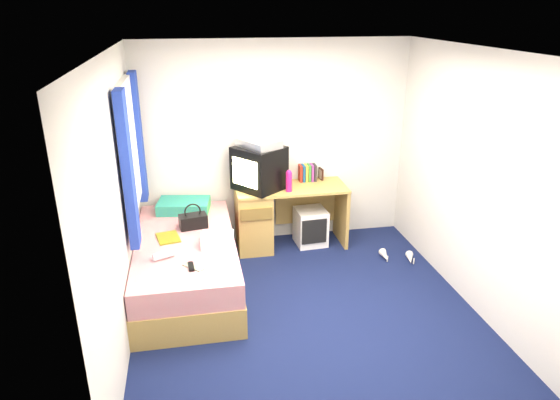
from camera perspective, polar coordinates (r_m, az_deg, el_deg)
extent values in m
plane|color=#0C1438|center=(4.90, 2.96, -12.53)|extent=(3.40, 3.40, 0.00)
plane|color=white|center=(4.08, 3.62, 16.64)|extent=(3.40, 3.40, 0.00)
plane|color=silver|center=(5.94, -0.62, 6.42)|extent=(3.20, 0.00, 3.20)
plane|color=silver|center=(2.90, 11.31, -11.12)|extent=(3.20, 0.00, 3.20)
plane|color=silver|center=(4.28, -18.04, -0.73)|extent=(0.00, 3.40, 3.40)
plane|color=silver|center=(4.96, 21.53, 1.84)|extent=(0.00, 3.40, 3.40)
cube|color=tan|center=(5.29, -10.52, -8.23)|extent=(1.00, 2.00, 0.30)
cube|color=olive|center=(4.96, -4.60, -9.98)|extent=(0.02, 0.70, 0.18)
cube|color=white|center=(5.17, -10.72, -5.62)|extent=(0.98, 1.98, 0.24)
cube|color=#17699B|center=(5.78, -10.93, -0.65)|extent=(0.62, 0.45, 0.12)
cube|color=tan|center=(5.84, 1.27, 1.37)|extent=(1.30, 0.55, 0.03)
cube|color=tan|center=(5.91, -3.04, -2.32)|extent=(0.40, 0.52, 0.72)
cube|color=tan|center=(6.13, 7.02, -1.56)|extent=(0.04, 0.52, 0.72)
cube|color=tan|center=(6.22, 3.04, -0.17)|extent=(0.78, 0.03, 0.55)
cube|color=white|center=(6.08, 3.51, -3.05)|extent=(0.38, 0.38, 0.44)
cube|color=black|center=(5.71, -2.39, 3.68)|extent=(0.67, 0.68, 0.50)
cube|color=#FFFBA1|center=(5.55, -4.01, 3.12)|extent=(0.25, 0.30, 0.31)
cube|color=silver|center=(5.63, -2.43, 6.51)|extent=(0.52, 0.56, 0.09)
cube|color=maroon|center=(6.00, 2.34, 3.07)|extent=(0.03, 0.13, 0.20)
cube|color=navy|center=(6.01, 2.66, 3.09)|extent=(0.03, 0.13, 0.20)
cube|color=gold|center=(6.01, 2.99, 3.11)|extent=(0.03, 0.13, 0.20)
cube|color=#337F33|center=(6.02, 3.31, 3.13)|extent=(0.03, 0.13, 0.20)
cube|color=#7F337F|center=(6.03, 3.64, 3.15)|extent=(0.03, 0.13, 0.20)
cube|color=#262626|center=(6.04, 3.96, 3.17)|extent=(0.03, 0.13, 0.20)
cube|color=black|center=(6.09, 4.69, 3.00)|extent=(0.04, 0.12, 0.14)
cylinder|color=#C41B71|center=(5.66, 1.02, 2.07)|extent=(0.07, 0.07, 0.23)
cylinder|color=white|center=(5.83, 0.44, 2.43)|extent=(0.06, 0.06, 0.18)
cube|color=black|center=(5.33, -9.89, -2.40)|extent=(0.31, 0.21, 0.14)
torus|color=black|center=(5.29, -9.97, -1.30)|extent=(0.18, 0.05, 0.18)
cube|color=silver|center=(4.93, -7.15, -4.54)|extent=(0.34, 0.29, 0.10)
cube|color=yellow|center=(5.16, -12.66, -4.23)|extent=(0.26, 0.32, 0.01)
cylinder|color=silver|center=(4.77, -13.18, -6.15)|extent=(0.21, 0.14, 0.07)
cube|color=gold|center=(4.58, -9.93, -7.55)|extent=(0.20, 0.20, 0.01)
cube|color=black|center=(4.58, -10.13, -7.50)|extent=(0.06, 0.16, 0.02)
cube|color=silver|center=(5.05, -17.01, 5.72)|extent=(0.02, 0.90, 1.10)
cube|color=white|center=(4.93, -17.65, 12.33)|extent=(0.06, 1.06, 0.08)
cube|color=white|center=(5.23, -16.21, -0.50)|extent=(0.06, 1.06, 0.08)
cube|color=navy|center=(4.50, -17.01, 3.16)|extent=(0.08, 0.24, 1.40)
cube|color=navy|center=(5.63, -15.89, 6.86)|extent=(0.08, 0.24, 1.40)
cone|color=silver|center=(5.90, 11.90, -6.28)|extent=(0.11, 0.23, 0.09)
cone|color=silver|center=(5.91, 14.64, -6.49)|extent=(0.16, 0.24, 0.09)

